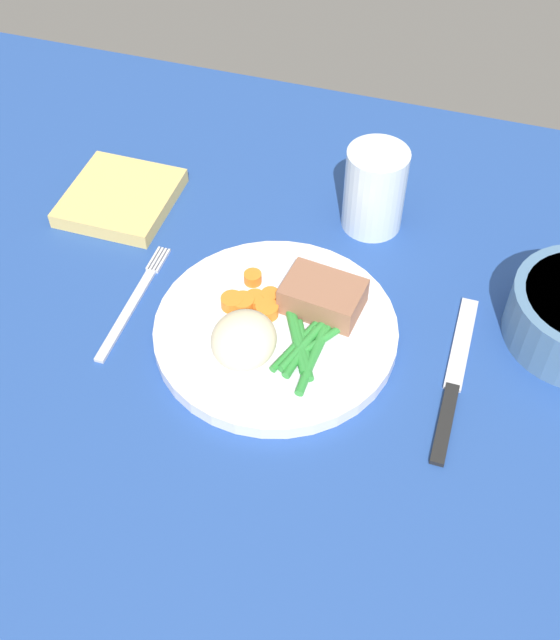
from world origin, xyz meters
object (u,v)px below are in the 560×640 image
dinner_plate (280,332)px  knife (454,380)px  fork (133,302)px  water_glass (374,194)px  napkin (121,198)px  meat_portion (323,296)px

dinner_plate → knife: dinner_plate is taller
fork → water_glass: size_ratio=1.67×
dinner_plate → napkin: (-23.99, 13.87, 0.10)cm
fork → meat_portion: bearing=15.1°
fork → napkin: size_ratio=1.32×
knife → water_glass: water_glass is taller
dinner_plate → knife: 17.67cm
meat_portion → knife: 15.23cm
dinner_plate → meat_portion: (3.31, 3.86, 2.35)cm
meat_portion → fork: bearing=-168.0°
knife → water_glass: 23.79cm
meat_portion → fork: (-19.34, -4.11, -2.95)cm
water_glass → napkin: 29.61cm
napkin → fork: bearing=-60.6°
dinner_plate → fork: (-16.04, -0.26, -0.60)cm
dinner_plate → napkin: bearing=150.0°
fork → water_glass: water_glass is taller
dinner_plate → fork: 16.05cm
knife → water_glass: bearing=119.3°
dinner_plate → knife: (17.66, -0.29, -0.60)cm
fork → knife: size_ratio=0.81×
dinner_plate → water_glass: size_ratio=2.47×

